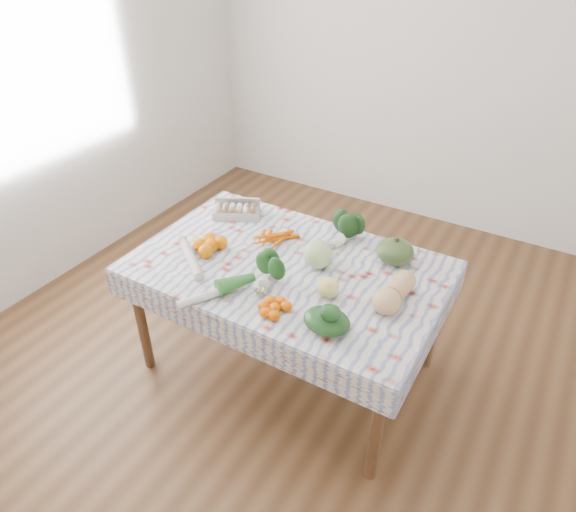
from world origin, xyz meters
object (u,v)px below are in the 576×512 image
object	(u,v)px
kabocha_squash	(395,251)
cabbage	(318,254)
dining_table	(288,277)
butternut_squash	(394,291)
grapefruit	(328,288)
egg_carton	(236,212)

from	to	relation	value
kabocha_squash	cabbage	size ratio (longest dim) A/B	1.29
dining_table	butternut_squash	world-z (taller)	butternut_squash
kabocha_squash	grapefruit	distance (m)	0.49
dining_table	cabbage	world-z (taller)	cabbage
kabocha_squash	cabbage	world-z (taller)	cabbage
cabbage	grapefruit	distance (m)	0.26
dining_table	kabocha_squash	xyz separation A→B (m)	(0.48, 0.32, 0.15)
kabocha_squash	grapefruit	size ratio (longest dim) A/B	1.90
egg_carton	kabocha_squash	bearing A→B (deg)	-25.37
egg_carton	grapefruit	xyz separation A→B (m)	(0.85, -0.41, 0.02)
dining_table	kabocha_squash	bearing A→B (deg)	34.00
egg_carton	butternut_squash	size ratio (longest dim) A/B	0.95
dining_table	egg_carton	xyz separation A→B (m)	(-0.54, 0.28, 0.12)
kabocha_squash	egg_carton	bearing A→B (deg)	-177.29
egg_carton	grapefruit	distance (m)	0.94
kabocha_squash	grapefruit	bearing A→B (deg)	-110.57
kabocha_squash	butternut_squash	xyz separation A→B (m)	(0.12, -0.34, 0.00)
butternut_squash	egg_carton	bearing A→B (deg)	170.49
dining_table	butternut_squash	size ratio (longest dim) A/B	5.38
kabocha_squash	butternut_squash	size ratio (longest dim) A/B	0.68
dining_table	kabocha_squash	distance (m)	0.60
grapefruit	butternut_squash	bearing A→B (deg)	21.92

